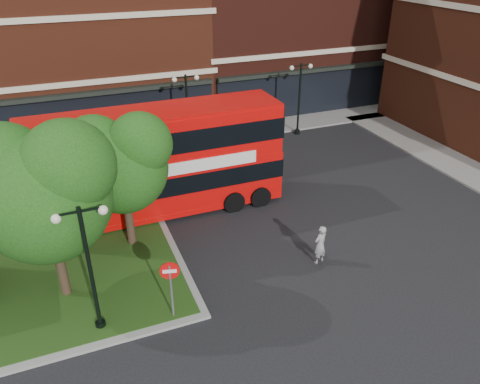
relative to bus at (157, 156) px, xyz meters
name	(u,v)px	position (x,y,z in m)	size (l,w,h in m)	color
ground	(246,293)	(1.55, -7.49, -3.07)	(120.00, 120.00, 0.00)	black
pavement_far	(153,143)	(1.55, 9.01, -3.01)	(44.00, 3.00, 0.12)	slate
terrace_far_left	(4,27)	(-6.45, 16.51, 3.93)	(26.00, 12.00, 14.00)	maroon
traffic_island	(26,295)	(-6.45, -4.49, -3.00)	(12.60, 7.60, 0.15)	gray
tree_island_west	(40,186)	(-5.05, -4.92, 1.73)	(5.40, 4.71, 7.21)	#2D2116
tree_island_east	(119,160)	(-2.03, -2.43, 1.17)	(4.46, 3.90, 6.29)	#2D2116
lamp_island	(89,264)	(-3.95, -7.29, -0.24)	(1.72, 0.36, 5.00)	black
lamp_far_left	(187,109)	(3.55, 7.01, -0.24)	(1.72, 0.36, 5.00)	black
lamp_far_right	(299,95)	(11.55, 7.01, -0.24)	(1.72, 0.36, 5.00)	black
bus	(157,156)	(0.00, 0.00, 0.00)	(12.25, 2.86, 4.67)	red
woman	(320,245)	(5.25, -6.77, -2.17)	(0.65, 0.43, 1.80)	gray
car_silver	(80,155)	(-3.28, 7.01, -2.32)	(1.77, 4.39, 1.50)	#B0B2B8
car_white	(204,139)	(4.55, 7.01, -2.43)	(1.34, 3.84, 1.27)	silver
no_entry_sign	(170,279)	(-1.42, -7.76, -1.27)	(0.69, 0.23, 2.52)	slate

